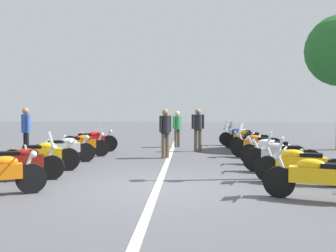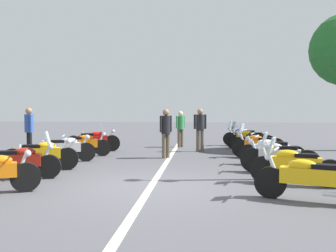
{
  "view_description": "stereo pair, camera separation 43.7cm",
  "coord_description": "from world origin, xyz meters",
  "px_view_note": "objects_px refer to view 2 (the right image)",
  "views": [
    {
      "loc": [
        -7.94,
        -0.68,
        1.75
      ],
      "look_at": [
        4.35,
        0.0,
        1.17
      ],
      "focal_mm": 38.82,
      "sensor_mm": 36.0,
      "label": 1
    },
    {
      "loc": [
        -7.94,
        -1.12,
        1.75
      ],
      "look_at": [
        4.35,
        0.0,
        1.17
      ],
      "focal_mm": 38.82,
      "sensor_mm": 36.0,
      "label": 2
    }
  ],
  "objects_px": {
    "motorcycle_right_row_1": "(294,165)",
    "traffic_cone_0": "(14,155)",
    "motorcycle_left_row_4": "(82,144)",
    "motorcycle_right_row_0": "(310,178)",
    "motorcycle_right_row_4": "(259,145)",
    "bystander_1": "(29,128)",
    "motorcycle_left_row_3": "(64,148)",
    "motorcycle_left_row_1": "(19,161)",
    "motorcycle_right_row_5": "(257,142)",
    "motorcycle_right_row_3": "(271,151)",
    "motorcycle_right_row_2": "(279,156)",
    "motorcycle_left_row_2": "(41,155)",
    "bystander_0": "(180,126)",
    "motorcycle_right_row_7": "(244,136)",
    "motorcycle_left_row_5": "(94,140)",
    "motorcycle_right_row_6": "(250,139)",
    "bystander_3": "(200,126)",
    "bystander_2": "(166,129)"
  },
  "relations": [
    {
      "from": "motorcycle_right_row_1",
      "to": "traffic_cone_0",
      "type": "xyz_separation_m",
      "value": [
        2.46,
        8.07,
        -0.17
      ]
    },
    {
      "from": "motorcycle_left_row_2",
      "to": "motorcycle_right_row_3",
      "type": "distance_m",
      "value": 6.84
    },
    {
      "from": "motorcycle_right_row_7",
      "to": "motorcycle_right_row_3",
      "type": "bearing_deg",
      "value": 102.7
    },
    {
      "from": "motorcycle_right_row_5",
      "to": "traffic_cone_0",
      "type": "height_order",
      "value": "motorcycle_right_row_5"
    },
    {
      "from": "motorcycle_right_row_3",
      "to": "bystander_1",
      "type": "height_order",
      "value": "bystander_1"
    },
    {
      "from": "motorcycle_right_row_3",
      "to": "motorcycle_left_row_5",
      "type": "bearing_deg",
      "value": -10.36
    },
    {
      "from": "motorcycle_left_row_3",
      "to": "bystander_2",
      "type": "bearing_deg",
      "value": 0.92
    },
    {
      "from": "traffic_cone_0",
      "to": "bystander_1",
      "type": "distance_m",
      "value": 2.06
    },
    {
      "from": "motorcycle_right_row_2",
      "to": "motorcycle_right_row_6",
      "type": "height_order",
      "value": "motorcycle_right_row_6"
    },
    {
      "from": "motorcycle_right_row_1",
      "to": "bystander_2",
      "type": "relative_size",
      "value": 1.16
    },
    {
      "from": "motorcycle_right_row_1",
      "to": "motorcycle_right_row_4",
      "type": "distance_m",
      "value": 4.43
    },
    {
      "from": "motorcycle_right_row_4",
      "to": "traffic_cone_0",
      "type": "distance_m",
      "value": 8.22
    },
    {
      "from": "motorcycle_right_row_0",
      "to": "motorcycle_right_row_5",
      "type": "distance_m",
      "value": 7.36
    },
    {
      "from": "motorcycle_right_row_5",
      "to": "motorcycle_left_row_4",
      "type": "bearing_deg",
      "value": 30.62
    },
    {
      "from": "traffic_cone_0",
      "to": "bystander_3",
      "type": "xyz_separation_m",
      "value": [
        3.89,
        -5.89,
        0.74
      ]
    },
    {
      "from": "motorcycle_right_row_0",
      "to": "motorcycle_right_row_6",
      "type": "bearing_deg",
      "value": -70.86
    },
    {
      "from": "motorcycle_left_row_1",
      "to": "motorcycle_left_row_5",
      "type": "xyz_separation_m",
      "value": [
        5.95,
        -0.1,
        0.02
      ]
    },
    {
      "from": "motorcycle_left_row_4",
      "to": "motorcycle_right_row_0",
      "type": "relative_size",
      "value": 1.01
    },
    {
      "from": "motorcycle_right_row_5",
      "to": "bystander_0",
      "type": "height_order",
      "value": "bystander_0"
    },
    {
      "from": "motorcycle_right_row_4",
      "to": "bystander_0",
      "type": "bearing_deg",
      "value": -26.08
    },
    {
      "from": "motorcycle_right_row_7",
      "to": "bystander_1",
      "type": "relative_size",
      "value": 1.12
    },
    {
      "from": "motorcycle_left_row_2",
      "to": "motorcycle_right_row_1",
      "type": "distance_m",
      "value": 6.79
    },
    {
      "from": "motorcycle_left_row_1",
      "to": "motorcycle_right_row_3",
      "type": "distance_m",
      "value": 7.22
    },
    {
      "from": "bystander_1",
      "to": "motorcycle_right_row_4",
      "type": "bearing_deg",
      "value": 138.48
    },
    {
      "from": "motorcycle_left_row_3",
      "to": "motorcycle_right_row_6",
      "type": "relative_size",
      "value": 0.96
    },
    {
      "from": "motorcycle_right_row_1",
      "to": "bystander_1",
      "type": "xyz_separation_m",
      "value": [
        4.33,
        8.47,
        0.59
      ]
    },
    {
      "from": "motorcycle_left_row_4",
      "to": "bystander_0",
      "type": "height_order",
      "value": "bystander_0"
    },
    {
      "from": "motorcycle_right_row_1",
      "to": "motorcycle_right_row_2",
      "type": "bearing_deg",
      "value": -70.48
    },
    {
      "from": "motorcycle_left_row_1",
      "to": "motorcycle_right_row_4",
      "type": "bearing_deg",
      "value": 18.06
    },
    {
      "from": "motorcycle_left_row_2",
      "to": "motorcycle_left_row_3",
      "type": "distance_m",
      "value": 1.66
    },
    {
      "from": "motorcycle_left_row_5",
      "to": "motorcycle_right_row_3",
      "type": "distance_m",
      "value": 7.25
    },
    {
      "from": "motorcycle_right_row_4",
      "to": "traffic_cone_0",
      "type": "bearing_deg",
      "value": 38.01
    },
    {
      "from": "motorcycle_left_row_3",
      "to": "traffic_cone_0",
      "type": "relative_size",
      "value": 3.22
    },
    {
      "from": "bystander_1",
      "to": "bystander_3",
      "type": "distance_m",
      "value": 6.6
    },
    {
      "from": "motorcycle_right_row_1",
      "to": "traffic_cone_0",
      "type": "relative_size",
      "value": 3.3
    },
    {
      "from": "bystander_2",
      "to": "motorcycle_left_row_4",
      "type": "bearing_deg",
      "value": 43.63
    },
    {
      "from": "motorcycle_right_row_2",
      "to": "motorcycle_right_row_4",
      "type": "height_order",
      "value": "motorcycle_right_row_4"
    },
    {
      "from": "motorcycle_right_row_4",
      "to": "motorcycle_right_row_7",
      "type": "xyz_separation_m",
      "value": [
        4.41,
        0.02,
        -0.01
      ]
    },
    {
      "from": "motorcycle_right_row_1",
      "to": "motorcycle_right_row_4",
      "type": "relative_size",
      "value": 1.06
    },
    {
      "from": "motorcycle_left_row_1",
      "to": "motorcycle_right_row_2",
      "type": "relative_size",
      "value": 1.0
    },
    {
      "from": "motorcycle_left_row_3",
      "to": "motorcycle_left_row_5",
      "type": "height_order",
      "value": "motorcycle_left_row_5"
    },
    {
      "from": "motorcycle_right_row_5",
      "to": "motorcycle_right_row_6",
      "type": "relative_size",
      "value": 0.98
    },
    {
      "from": "motorcycle_left_row_1",
      "to": "motorcycle_right_row_5",
      "type": "xyz_separation_m",
      "value": [
        5.79,
        -6.65,
        -0.0
      ]
    },
    {
      "from": "motorcycle_right_row_4",
      "to": "motorcycle_right_row_6",
      "type": "height_order",
      "value": "motorcycle_right_row_4"
    },
    {
      "from": "motorcycle_right_row_0",
      "to": "motorcycle_left_row_4",
      "type": "bearing_deg",
      "value": -23.35
    },
    {
      "from": "motorcycle_left_row_2",
      "to": "motorcycle_right_row_4",
      "type": "xyz_separation_m",
      "value": [
        3.11,
        -6.56,
        0.01
      ]
    },
    {
      "from": "motorcycle_right_row_1",
      "to": "motorcycle_right_row_3",
      "type": "relative_size",
      "value": 1.02
    },
    {
      "from": "motorcycle_right_row_1",
      "to": "motorcycle_left_row_2",
      "type": "bearing_deg",
      "value": 6.41
    },
    {
      "from": "motorcycle_left_row_2",
      "to": "motorcycle_right_row_2",
      "type": "xyz_separation_m",
      "value": [
        0.13,
        -6.61,
        0.01
      ]
    },
    {
      "from": "motorcycle_right_row_2",
      "to": "bystander_3",
      "type": "relative_size",
      "value": 1.17
    }
  ]
}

